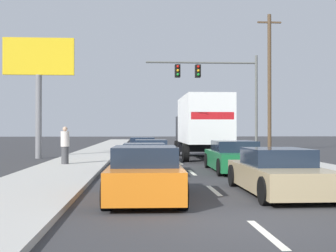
{
  "coord_description": "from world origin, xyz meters",
  "views": [
    {
      "loc": [
        -2.04,
        -8.03,
        1.68
      ],
      "look_at": [
        -0.61,
        14.0,
        1.85
      ],
      "focal_mm": 47.09,
      "sensor_mm": 36.0,
      "label": 1
    }
  ],
  "objects": [
    {
      "name": "ground_plane",
      "position": [
        0.0,
        25.0,
        0.0
      ],
      "size": [
        140.0,
        140.0,
        0.0
      ],
      "primitive_type": "plane",
      "color": "#333335"
    },
    {
      "name": "car_navy",
      "position": [
        -1.85,
        21.83,
        0.54
      ],
      "size": [
        1.92,
        4.3,
        1.15
      ],
      "color": "#141E4C",
      "rests_on": "ground_plane"
    },
    {
      "name": "car_white",
      "position": [
        -1.45,
        15.02,
        0.53
      ],
      "size": [
        1.96,
        4.3,
        1.14
      ],
      "color": "white",
      "rests_on": "ground_plane"
    },
    {
      "name": "lane_markings",
      "position": [
        0.0,
        21.44,
        0.0
      ],
      "size": [
        0.14,
        57.0,
        0.01
      ],
      "color": "silver",
      "rests_on": "ground_plane"
    },
    {
      "name": "roadside_billboard",
      "position": [
        -7.86,
        17.83,
        4.99
      ],
      "size": [
        4.06,
        0.36,
        6.99
      ],
      "color": "slate",
      "rests_on": "ground_plane"
    },
    {
      "name": "sidewalk_left",
      "position": [
        -5.02,
        20.0,
        0.07
      ],
      "size": [
        2.94,
        80.0,
        0.14
      ],
      "primitive_type": "cube",
      "color": "#B2AFA8",
      "rests_on": "ground_plane"
    },
    {
      "name": "car_gray",
      "position": [
        -1.86,
        8.98,
        0.52
      ],
      "size": [
        1.89,
        4.59,
        1.14
      ],
      "color": "slate",
      "rests_on": "ground_plane"
    },
    {
      "name": "car_green",
      "position": [
        1.72,
        9.31,
        0.58
      ],
      "size": [
        1.93,
        4.53,
        1.23
      ],
      "color": "#196B38",
      "rests_on": "ground_plane"
    },
    {
      "name": "pedestrian_near_corner",
      "position": [
        -5.36,
        11.86,
        0.97
      ],
      "size": [
        0.38,
        0.38,
        1.67
      ],
      "color": "#3F3F42",
      "rests_on": "sidewalk_left"
    },
    {
      "name": "box_truck",
      "position": [
        1.46,
        16.75,
        1.99
      ],
      "size": [
        2.52,
        8.06,
        3.47
      ],
      "color": "white",
      "rests_on": "ground_plane"
    },
    {
      "name": "car_orange",
      "position": [
        -1.9,
        2.59,
        0.59
      ],
      "size": [
        1.87,
        4.03,
        1.28
      ],
      "color": "orange",
      "rests_on": "ground_plane"
    },
    {
      "name": "car_tan",
      "position": [
        1.55,
        3.21,
        0.54
      ],
      "size": [
        1.84,
        4.35,
        1.19
      ],
      "color": "tan",
      "rests_on": "ground_plane"
    },
    {
      "name": "sidewalk_right",
      "position": [
        5.02,
        20.0,
        0.07
      ],
      "size": [
        2.94,
        80.0,
        0.14
      ],
      "primitive_type": "cube",
      "color": "#B2AFA8",
      "rests_on": "ground_plane"
    },
    {
      "name": "utility_pole_mid",
      "position": [
        7.68,
        24.33,
        5.3
      ],
      "size": [
        1.8,
        0.28,
        10.31
      ],
      "color": "brown",
      "rests_on": "ground_plane"
    },
    {
      "name": "traffic_signal_mast",
      "position": [
        3.46,
        25.08,
        5.45
      ],
      "size": [
        8.55,
        0.69,
        7.35
      ],
      "color": "#595B56",
      "rests_on": "ground_plane"
    }
  ]
}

